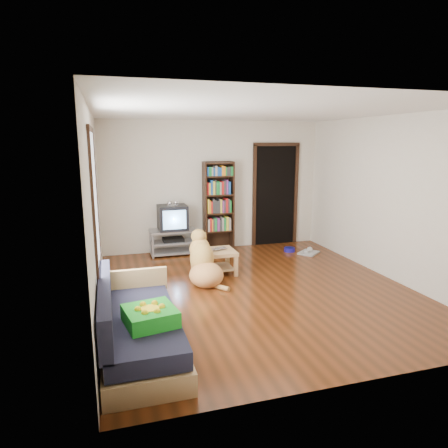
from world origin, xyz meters
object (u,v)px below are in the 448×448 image
object	(u,v)px
grey_rag	(309,253)
sofa	(137,330)
coffee_table	(218,257)
crt_tv	(172,217)
dog	(203,263)
green_cushion	(150,316)
laptop	(219,250)
bookshelf	(218,202)
tv_stand	(173,241)
dog_bowl	(289,249)

from	to	relation	value
grey_rag	sofa	bearing A→B (deg)	-140.66
grey_rag	coffee_table	distance (m)	2.17
crt_tv	dog	size ratio (longest dim) A/B	0.58
green_cushion	sofa	xyz separation A→B (m)	(-0.12, 0.23, -0.24)
green_cushion	laptop	bearing A→B (deg)	49.86
green_cushion	dog	size ratio (longest dim) A/B	0.48
bookshelf	sofa	bearing A→B (deg)	-117.32
sofa	coffee_table	xyz separation A→B (m)	(1.52, 2.27, 0.02)
green_cushion	laptop	size ratio (longest dim) A/B	1.38
grey_rag	green_cushion	bearing A→B (deg)	-137.53
sofa	dog	bearing A→B (deg)	58.45
crt_tv	sofa	size ratio (longest dim) A/B	0.32
sofa	dog	distance (m)	2.24
tv_stand	bookshelf	size ratio (longest dim) A/B	0.50
dog_bowl	crt_tv	world-z (taller)	crt_tv
green_cushion	laptop	distance (m)	2.84
grey_rag	dog	bearing A→B (deg)	-157.06
dog_bowl	grey_rag	xyz separation A→B (m)	(0.30, -0.25, -0.03)
grey_rag	bookshelf	distance (m)	2.08
green_cushion	bookshelf	world-z (taller)	bookshelf
coffee_table	sofa	bearing A→B (deg)	-123.73
laptop	grey_rag	bearing A→B (deg)	3.68
dog_bowl	dog	distance (m)	2.46
bookshelf	sofa	distance (m)	4.26
bookshelf	coffee_table	world-z (taller)	bookshelf
tv_stand	grey_rag	bearing A→B (deg)	-15.23
grey_rag	crt_tv	distance (m)	2.79
green_cushion	bookshelf	distance (m)	4.37
crt_tv	bookshelf	distance (m)	0.99
green_cushion	dog_bowl	xyz separation A→B (m)	(3.14, 3.40, -0.46)
bookshelf	coffee_table	xyz separation A→B (m)	(-0.41, -1.45, -0.72)
tv_stand	coffee_table	bearing A→B (deg)	-68.16
dog	dog_bowl	bearing A→B (deg)	31.10
sofa	crt_tv	bearing A→B (deg)	75.07
tv_stand	crt_tv	xyz separation A→B (m)	(0.00, 0.02, 0.47)
bookshelf	sofa	size ratio (longest dim) A/B	1.00
green_cushion	coffee_table	size ratio (longest dim) A/B	0.87
dog_bowl	coffee_table	distance (m)	1.98
coffee_table	bookshelf	bearing A→B (deg)	74.37
laptop	green_cushion	bearing A→B (deg)	-134.12
tv_stand	bookshelf	bearing A→B (deg)	5.63
grey_rag	tv_stand	size ratio (longest dim) A/B	0.44
bookshelf	grey_rag	bearing A→B (deg)	-25.94
laptop	sofa	distance (m)	2.71
dog_bowl	sofa	distance (m)	4.56
dog	green_cushion	bearing A→B (deg)	-116.12
crt_tv	coffee_table	xyz separation A→B (m)	(0.54, -1.38, -0.46)
dog_bowl	coffee_table	bearing A→B (deg)	-152.76
crt_tv	dog	xyz separation A→B (m)	(0.20, -1.74, -0.43)
laptop	sofa	bearing A→B (deg)	-138.78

